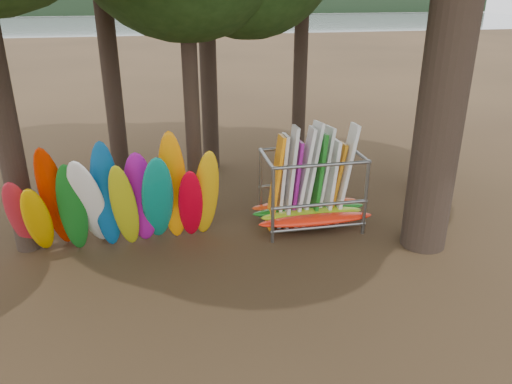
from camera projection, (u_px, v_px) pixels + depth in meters
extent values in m
plane|color=#47331E|center=(261.00, 273.00, 11.51)|extent=(120.00, 120.00, 0.00)
plane|color=gray|center=(167.00, 35.00, 65.80)|extent=(160.00, 160.00, 0.00)
cube|color=black|center=(158.00, 5.00, 110.27)|extent=(160.00, 4.00, 4.00)
cylinder|color=black|center=(104.00, 11.00, 13.78)|extent=(0.53, 0.53, 10.96)
cylinder|color=black|center=(302.00, 5.00, 16.09)|extent=(0.47, 0.47, 11.12)
cylinder|color=black|center=(189.00, 54.00, 12.67)|extent=(0.41, 0.41, 9.05)
ellipsoid|color=red|center=(22.00, 216.00, 11.69)|extent=(0.74, 1.65, 2.40)
ellipsoid|color=#E2A200|center=(38.00, 221.00, 11.54)|extent=(0.80, 1.81, 2.37)
ellipsoid|color=red|center=(55.00, 199.00, 11.70)|extent=(0.63, 1.62, 3.10)
ellipsoid|color=#13641C|center=(73.00, 209.00, 11.66)|extent=(0.75, 1.34, 2.70)
ellipsoid|color=white|center=(90.00, 204.00, 11.76)|extent=(0.94, 1.93, 2.86)
ellipsoid|color=#0C4F8E|center=(107.00, 197.00, 11.80)|extent=(0.77, 1.24, 3.11)
ellipsoid|color=#AEAF13|center=(124.00, 207.00, 11.84)|extent=(0.73, 1.45, 2.64)
ellipsoid|color=#A51198|center=(141.00, 199.00, 12.05)|extent=(0.81, 1.33, 2.83)
ellipsoid|color=#0A8877|center=(158.00, 200.00, 11.94)|extent=(0.88, 2.04, 2.91)
ellipsoid|color=orange|center=(173.00, 188.00, 12.18)|extent=(0.76, 1.27, 3.23)
ellipsoid|color=red|center=(191.00, 205.00, 12.31)|extent=(0.65, 1.50, 2.38)
ellipsoid|color=#EFAD0E|center=(206.00, 195.00, 12.33)|extent=(0.76, 1.58, 2.81)
ellipsoid|color=#FF240E|center=(316.00, 220.00, 13.16)|extent=(3.12, 0.55, 0.24)
ellipsoid|color=#ABCD1B|center=(312.00, 214.00, 13.50)|extent=(2.84, 0.55, 0.24)
ellipsoid|color=#176B18|center=(309.00, 210.00, 13.75)|extent=(3.18, 0.55, 0.24)
ellipsoid|color=red|center=(305.00, 204.00, 14.09)|extent=(3.08, 0.55, 0.24)
cube|color=orange|center=(275.00, 183.00, 13.27)|extent=(0.48, 0.77, 2.57)
cube|color=white|center=(281.00, 181.00, 13.41)|extent=(0.36, 0.77, 2.56)
cube|color=silver|center=(290.00, 179.00, 13.22)|extent=(0.42, 0.78, 2.82)
cube|color=#921886|center=(295.00, 183.00, 13.54)|extent=(0.37, 0.76, 2.36)
cube|color=silver|center=(303.00, 178.00, 13.36)|extent=(0.61, 0.76, 2.75)
cube|color=silver|center=(309.00, 174.00, 13.46)|extent=(0.66, 0.84, 2.85)
cube|color=#186F1B|center=(317.00, 180.00, 13.42)|extent=(0.39, 0.77, 2.60)
cube|color=silver|center=(322.00, 175.00, 13.64)|extent=(0.56, 0.82, 2.69)
cube|color=white|center=(331.00, 183.00, 13.54)|extent=(0.40, 0.75, 2.37)
cube|color=orange|center=(334.00, 182.00, 13.80)|extent=(0.52, 0.74, 2.22)
cube|color=white|center=(344.00, 174.00, 13.54)|extent=(0.64, 0.76, 2.79)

